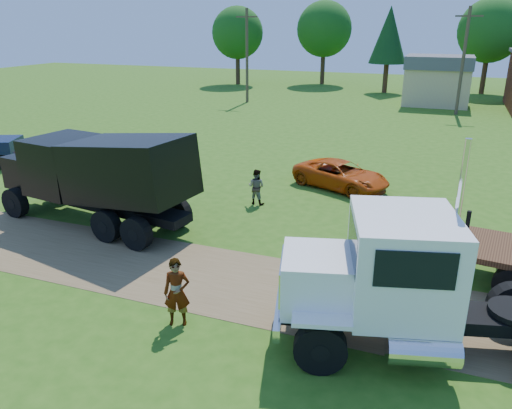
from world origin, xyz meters
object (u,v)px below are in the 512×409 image
(white_semi_tractor, at_px, (404,283))
(black_dump_truck, at_px, (98,173))
(spectator_a, at_px, (177,292))
(orange_pickup, at_px, (341,175))

(white_semi_tractor, xyz_separation_m, black_dump_truck, (-12.09, 4.13, 0.36))
(spectator_a, bearing_deg, white_semi_tractor, -11.13)
(orange_pickup, bearing_deg, black_dump_truck, 157.70)
(spectator_a, bearing_deg, orange_pickup, 60.71)
(black_dump_truck, relative_size, orange_pickup, 1.91)
(black_dump_truck, distance_m, spectator_a, 8.35)
(black_dump_truck, height_order, spectator_a, black_dump_truck)
(orange_pickup, bearing_deg, spectator_a, -164.48)
(orange_pickup, relative_size, spectator_a, 2.49)
(black_dump_truck, distance_m, orange_pickup, 11.51)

